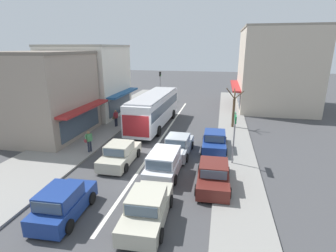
{
  "coord_description": "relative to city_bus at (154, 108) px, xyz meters",
  "views": [
    {
      "loc": [
        4.95,
        -18.24,
        7.66
      ],
      "look_at": [
        0.61,
        2.71,
        1.2
      ],
      "focal_mm": 28.0,
      "sensor_mm": 36.0,
      "label": 1
    }
  ],
  "objects": [
    {
      "name": "sidewalk_left",
      "position": [
        -5.23,
        -0.38,
        -1.81
      ],
      "size": [
        5.2,
        44.0,
        0.14
      ],
      "primitive_type": "cube",
      "color": "gray",
      "rests_on": "ground"
    },
    {
      "name": "shopfront_mid_block",
      "position": [
        -8.61,
        3.08,
        2.07
      ],
      "size": [
        8.68,
        7.81,
        7.91
      ],
      "color": "silver",
      "rests_on": "ground"
    },
    {
      "name": "hatchback_adjacent_lane_lead",
      "position": [
        -0.42,
        -15.22,
        -1.17
      ],
      "size": [
        1.93,
        3.76,
        1.54
      ],
      "color": "navy",
      "rests_on": "ground"
    },
    {
      "name": "lane_centre_line",
      "position": [
        1.57,
        -2.38,
        -1.88
      ],
      "size": [
        0.2,
        28.0,
        0.01
      ],
      "primitive_type": "cube",
      "color": "silver",
      "rests_on": "ground"
    },
    {
      "name": "building_right_far",
      "position": [
        13.05,
        11.73,
        3.13
      ],
      "size": [
        9.78,
        11.77,
        10.03
      ],
      "color": "beige",
      "rests_on": "ground"
    },
    {
      "name": "kerb_right",
      "position": [
        7.77,
        -0.38,
        -1.82
      ],
      "size": [
        2.8,
        44.0,
        0.12
      ],
      "primitive_type": "cube",
      "color": "gray",
      "rests_on": "ground"
    },
    {
      "name": "pedestrian_browsing_midblock",
      "position": [
        -2.93,
        -7.95,
        -0.81
      ],
      "size": [
        0.46,
        0.63,
        1.63
      ],
      "color": "#232838",
      "rests_on": "sidewalk_left"
    },
    {
      "name": "parked_sedan_kerb_second",
      "position": [
        6.17,
        -5.18,
        -1.22
      ],
      "size": [
        1.96,
        4.23,
        1.47
      ],
      "color": "navy",
      "rests_on": "ground"
    },
    {
      "name": "ground_plane",
      "position": [
        1.57,
        -6.38,
        -1.88
      ],
      "size": [
        140.0,
        140.0,
        0.0
      ],
      "primitive_type": "plane",
      "color": "#3F3F42"
    },
    {
      "name": "traffic_light_downstreet",
      "position": [
        -2.62,
        13.66,
        0.97
      ],
      "size": [
        0.32,
        0.24,
        4.2
      ],
      "color": "gray",
      "rests_on": "ground"
    },
    {
      "name": "street_tree_right",
      "position": [
        7.73,
        0.92,
        -0.01
      ],
      "size": [
        1.69,
        1.83,
        3.94
      ],
      "color": "brown",
      "rests_on": "ground"
    },
    {
      "name": "city_bus",
      "position": [
        0.0,
        0.0,
        0.0
      ],
      "size": [
        2.94,
        10.91,
        3.23
      ],
      "color": "silver",
      "rests_on": "ground"
    },
    {
      "name": "wagon_queue_gap_filler",
      "position": [
        3.29,
        -9.98,
        -1.14
      ],
      "size": [
        2.0,
        4.53,
        1.58
      ],
      "color": "silver",
      "rests_on": "ground"
    },
    {
      "name": "shopfront_corner_near",
      "position": [
        -8.61,
        -4.85,
        1.78
      ],
      "size": [
        7.83,
        7.71,
        7.33
      ],
      "color": "gray",
      "rests_on": "ground"
    },
    {
      "name": "sedan_behind_bus_near",
      "position": [
        -0.05,
        -9.12,
        -1.22
      ],
      "size": [
        1.9,
        4.2,
        1.47
      ],
      "color": "#B7B29E",
      "rests_on": "ground"
    },
    {
      "name": "sedan_adjacent_lane_trail",
      "position": [
        3.57,
        -6.75,
        -1.22
      ],
      "size": [
        2.0,
        4.25,
        1.47
      ],
      "color": "#9EA3A8",
      "rests_on": "ground"
    },
    {
      "name": "parked_sedan_kerb_front",
      "position": [
        6.32,
        -10.88,
        -1.22
      ],
      "size": [
        1.97,
        4.24,
        1.47
      ],
      "color": "#561E19",
      "rests_on": "ground"
    },
    {
      "name": "directional_road_sign",
      "position": [
        7.47,
        -7.77,
        0.8
      ],
      "size": [
        0.1,
        1.4,
        3.6
      ],
      "color": "gray",
      "rests_on": "ground"
    },
    {
      "name": "sedan_queue_far_back",
      "position": [
        3.51,
        -14.75,
        -1.22
      ],
      "size": [
        2.0,
        4.25,
        1.47
      ],
      "color": "#B7B29E",
      "rests_on": "ground"
    },
    {
      "name": "pedestrian_with_handbag_near",
      "position": [
        -3.54,
        -1.38,
        -0.81
      ],
      "size": [
        0.43,
        0.64,
        1.63
      ],
      "color": "#232838",
      "rests_on": "sidewalk_left"
    }
  ]
}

